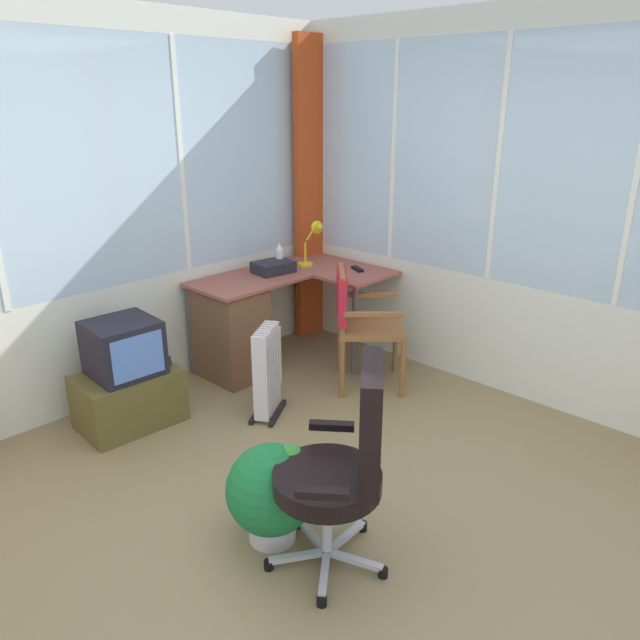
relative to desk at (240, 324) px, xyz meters
The scene contains 14 objects.
ground 2.14m from the desk, 114.85° to the right, with size 5.02×5.45×0.06m, color olive.
north_window_panel 1.31m from the desk, 158.03° to the left, with size 4.02×0.07×2.65m.
east_window_panel 2.41m from the desk, 58.61° to the right, with size 0.07×4.45×2.65m.
curtain_corner 1.36m from the desk, 12.33° to the left, with size 0.34×0.07×2.55m, color #B9431A.
desk is the anchor object (origin of this frame).
desk_lamp 0.98m from the desk, ahead, with size 0.23×0.20×0.38m.
tv_remote 1.05m from the desk, 25.77° to the right, with size 0.04×0.15×0.02m, color black.
spray_bottle 0.65m from the desk, ahead, with size 0.06×0.06×0.22m.
paper_tray 0.53m from the desk, ahead, with size 0.30×0.23×0.09m, color #22222B.
wooden_armchair 0.92m from the desk, 59.86° to the right, with size 0.68×0.68×0.90m.
office_chair 2.24m from the desk, 117.26° to the right, with size 0.61×0.61×1.02m.
tv_on_stand 1.04m from the desk, behind, with size 0.66×0.48×0.73m.
space_heater 0.72m from the desk, 114.60° to the right, with size 0.40×0.33×0.64m.
potted_plant 1.99m from the desk, 124.96° to the right, with size 0.45×0.45×0.51m.
Camera 1 is at (-1.92, -1.62, 2.09)m, focal length 34.37 mm.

